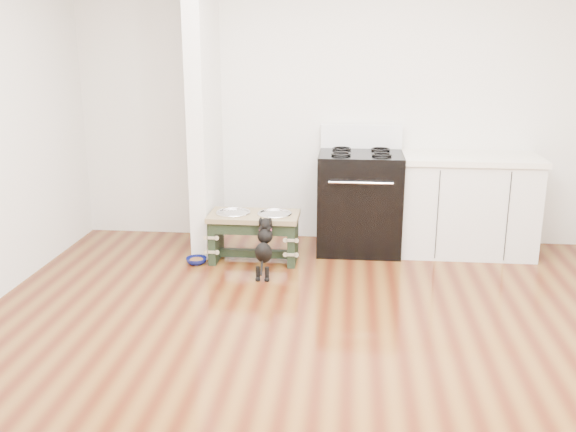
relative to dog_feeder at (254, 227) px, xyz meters
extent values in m
plane|color=#491C0D|center=(0.68, -1.73, -0.31)|extent=(5.00, 5.00, 0.00)
plane|color=silver|center=(0.68, 0.77, 1.04)|extent=(5.00, 0.00, 5.00)
plane|color=silver|center=(0.68, -4.23, 1.04)|extent=(5.00, 0.00, 5.00)
cube|color=silver|center=(-0.49, 0.37, 1.04)|extent=(0.15, 0.80, 2.70)
cube|color=black|center=(0.93, 0.42, 0.15)|extent=(0.76, 0.65, 0.92)
cube|color=black|center=(0.93, 0.11, 0.09)|extent=(0.58, 0.02, 0.50)
cylinder|color=silver|center=(0.93, 0.07, 0.41)|extent=(0.56, 0.02, 0.02)
cube|color=white|center=(0.93, 0.70, 0.72)|extent=(0.76, 0.08, 0.22)
torus|color=black|center=(0.75, 0.28, 0.62)|extent=(0.18, 0.18, 0.02)
torus|color=black|center=(1.11, 0.28, 0.62)|extent=(0.18, 0.18, 0.02)
torus|color=black|center=(0.75, 0.56, 0.62)|extent=(0.18, 0.18, 0.02)
torus|color=black|center=(1.11, 0.56, 0.62)|extent=(0.18, 0.18, 0.02)
cube|color=silver|center=(1.91, 0.45, 0.12)|extent=(1.20, 0.60, 0.86)
cube|color=beige|center=(1.91, 0.45, 0.58)|extent=(1.24, 0.64, 0.05)
cube|color=black|center=(1.91, 0.19, -0.26)|extent=(1.20, 0.06, 0.10)
cube|color=black|center=(-0.35, 0.01, -0.11)|extent=(0.07, 0.38, 0.39)
cube|color=black|center=(0.35, 0.01, -0.11)|extent=(0.07, 0.38, 0.39)
cube|color=black|center=(0.00, -0.17, 0.03)|extent=(0.63, 0.03, 0.10)
cube|color=black|center=(0.00, 0.01, -0.24)|extent=(0.63, 0.07, 0.07)
cube|color=brown|center=(0.00, 0.01, 0.10)|extent=(0.79, 0.42, 0.04)
cylinder|color=silver|center=(-0.18, 0.01, 0.11)|extent=(0.27, 0.27, 0.05)
cylinder|color=silver|center=(0.18, 0.01, 0.11)|extent=(0.27, 0.27, 0.05)
torus|color=silver|center=(-0.18, 0.01, 0.13)|extent=(0.31, 0.31, 0.02)
torus|color=silver|center=(0.18, 0.01, 0.13)|extent=(0.31, 0.31, 0.02)
cylinder|color=black|center=(0.10, -0.48, -0.25)|extent=(0.03, 0.03, 0.12)
cylinder|color=black|center=(0.18, -0.48, -0.25)|extent=(0.03, 0.03, 0.12)
sphere|color=black|center=(0.10, -0.49, -0.30)|extent=(0.04, 0.04, 0.04)
sphere|color=black|center=(0.18, -0.49, -0.30)|extent=(0.04, 0.04, 0.04)
ellipsoid|color=black|center=(0.14, -0.41, -0.09)|extent=(0.14, 0.32, 0.29)
sphere|color=black|center=(0.14, -0.30, 0.02)|extent=(0.13, 0.13, 0.13)
sphere|color=black|center=(0.14, -0.26, 0.11)|extent=(0.11, 0.11, 0.11)
sphere|color=black|center=(0.10, -0.19, 0.11)|extent=(0.04, 0.04, 0.04)
sphere|color=black|center=(0.18, -0.19, 0.11)|extent=(0.04, 0.04, 0.04)
cylinder|color=black|center=(0.14, -0.53, -0.18)|extent=(0.02, 0.09, 0.10)
torus|color=#D23E6B|center=(0.14, -0.28, 0.06)|extent=(0.11, 0.07, 0.10)
imported|color=#0B1151|center=(-0.50, -0.14, -0.28)|extent=(0.20, 0.20, 0.06)
cylinder|color=#5A3519|center=(-0.50, -0.14, -0.28)|extent=(0.12, 0.12, 0.02)
camera|label=1|loc=(0.85, -5.38, 1.64)|focal=40.00mm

